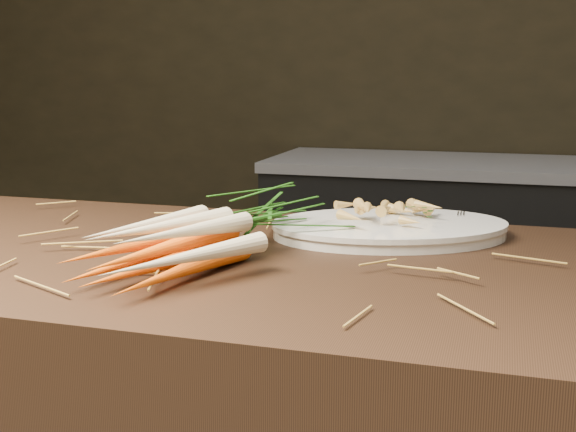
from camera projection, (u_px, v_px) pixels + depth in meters
The scene contains 6 objects.
back_counter at pixel (498, 267), 2.85m from camera, with size 1.82×0.62×0.84m.
straw_bedding at pixel (292, 253), 1.08m from camera, with size 1.40×0.60×0.02m, color olive, non-canonical shape.
root_veg_bunch at pixel (227, 229), 1.07m from camera, with size 0.29×0.51×0.09m.
serving_platter at pixel (389, 230), 1.22m from camera, with size 0.40×0.26×0.02m, color white, non-canonical shape.
roasted_veg_heap at pixel (390, 212), 1.22m from camera, with size 0.19×0.14×0.04m, color #B28844, non-canonical shape.
serving_fork at pixel (474, 224), 1.21m from camera, with size 0.01×0.15×0.00m, color silver.
Camera 1 is at (0.30, -0.70, 1.17)m, focal length 45.00 mm.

